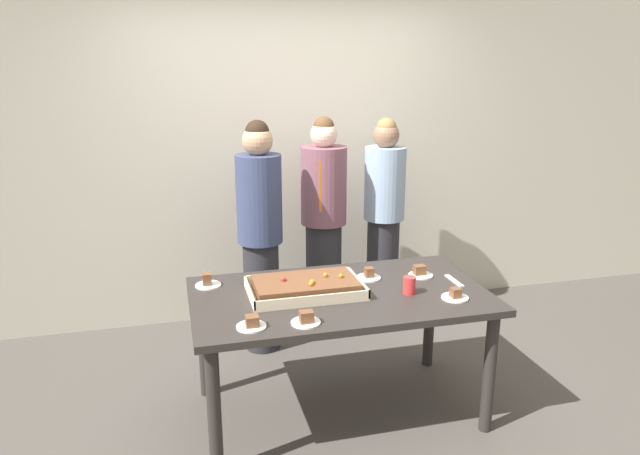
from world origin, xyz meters
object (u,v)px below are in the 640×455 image
object	(u,v)px
plated_slice_center_front	(455,296)
plated_slice_center_back	(252,324)
plated_slice_far_right	(208,282)
person_striped_tie_right	(324,224)
person_serving_front	(260,233)
plated_slice_near_right	(420,273)
drink_cup_nearest	(409,285)
plated_slice_near_left	(306,320)
cake_server_utensil	(454,281)
plated_slice_far_left	(369,276)
sheet_cake	(305,287)
party_table	(339,307)
person_green_shirt_behind	(384,219)

from	to	relation	value
plated_slice_center_front	plated_slice_center_back	distance (m)	1.15
plated_slice_far_right	person_striped_tie_right	world-z (taller)	person_striped_tie_right
plated_slice_center_back	person_serving_front	bearing A→B (deg)	79.13
plated_slice_near_right	drink_cup_nearest	world-z (taller)	drink_cup_nearest
plated_slice_near_left	cake_server_utensil	world-z (taller)	plated_slice_near_left
plated_slice_far_right	plated_slice_near_left	bearing A→B (deg)	-55.67
plated_slice_near_left	plated_slice_center_front	bearing A→B (deg)	7.02
plated_slice_near_left	person_serving_front	xyz separation A→B (m)	(-0.03, 1.29, 0.09)
drink_cup_nearest	plated_slice_far_left	bearing A→B (deg)	116.44
sheet_cake	plated_slice_near_left	xyz separation A→B (m)	(-0.09, -0.40, -0.02)
plated_slice_near_left	plated_slice_far_right	xyz separation A→B (m)	(-0.44, 0.64, 0.00)
plated_slice_far_right	cake_server_utensil	xyz separation A→B (m)	(1.43, -0.29, -0.02)
plated_slice_center_back	person_striped_tie_right	bearing A→B (deg)	62.50
plated_slice_far_left	cake_server_utensil	size ratio (longest dim) A/B	0.75
sheet_cake	cake_server_utensil	bearing A→B (deg)	-2.83
plated_slice_near_left	person_serving_front	bearing A→B (deg)	91.20
cake_server_utensil	person_serving_front	distance (m)	1.39
party_table	sheet_cake	distance (m)	0.23
party_table	plated_slice_far_left	bearing A→B (deg)	36.87
plated_slice_center_front	drink_cup_nearest	xyz separation A→B (m)	(-0.22, 0.13, 0.03)
plated_slice_near_right	person_serving_front	xyz separation A→B (m)	(-0.86, 0.80, 0.09)
plated_slice_near_left	person_striped_tie_right	xyz separation A→B (m)	(0.48, 1.47, 0.07)
party_table	plated_slice_near_left	size ratio (longest dim) A/B	11.16
plated_slice_center_front	person_striped_tie_right	xyz separation A→B (m)	(-0.39, 1.36, 0.07)
plated_slice_near_right	sheet_cake	bearing A→B (deg)	-172.77
plated_slice_center_back	cake_server_utensil	size ratio (longest dim) A/B	0.75
person_serving_front	plated_slice_far_left	bearing A→B (deg)	28.07
plated_slice_near_right	person_serving_front	world-z (taller)	person_serving_front
sheet_cake	plated_slice_far_right	distance (m)	0.58
person_serving_front	person_green_shirt_behind	xyz separation A→B (m)	(1.01, 0.23, -0.02)
sheet_cake	plated_slice_far_left	bearing A→B (deg)	17.15
plated_slice_near_left	plated_slice_center_back	xyz separation A→B (m)	(-0.27, 0.02, -0.00)
plated_slice_near_left	drink_cup_nearest	size ratio (longest dim) A/B	1.50
party_table	person_striped_tie_right	distance (m)	1.15
plated_slice_far_left	plated_slice_center_front	world-z (taller)	plated_slice_far_left
party_table	plated_slice_center_back	bearing A→B (deg)	-149.19
plated_slice_far_left	person_striped_tie_right	world-z (taller)	person_striped_tie_right
plated_slice_near_left	person_striped_tie_right	world-z (taller)	person_striped_tie_right
plated_slice_near_left	plated_slice_far_left	bearing A→B (deg)	45.73
person_green_shirt_behind	person_serving_front	bearing A→B (deg)	-38.60
sheet_cake	party_table	bearing A→B (deg)	-13.26
plated_slice_near_left	plated_slice_near_right	xyz separation A→B (m)	(0.83, 0.49, -0.00)
plated_slice_center_front	plated_slice_center_back	world-z (taller)	same
cake_server_utensil	person_green_shirt_behind	xyz separation A→B (m)	(-0.01, 1.17, 0.08)
plated_slice_far_right	person_green_shirt_behind	distance (m)	1.67
drink_cup_nearest	person_green_shirt_behind	world-z (taller)	person_green_shirt_behind
person_serving_front	plated_slice_near_left	bearing A→B (deg)	-6.09
plated_slice_near_left	plated_slice_center_front	size ratio (longest dim) A/B	1.00
plated_slice_near_left	plated_slice_center_front	xyz separation A→B (m)	(0.87, 0.11, -0.00)
plated_slice_far_left	plated_slice_far_right	size ratio (longest dim) A/B	1.00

